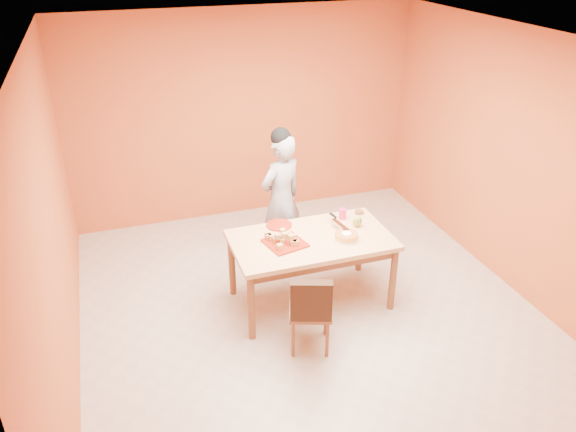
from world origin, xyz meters
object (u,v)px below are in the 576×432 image
object	(u,v)px
person	(281,199)
red_dinner_plate	(279,225)
pastry_platter	(285,243)
sponge_cake	(346,236)
egg_ornament	(357,221)
magenta_glass	(343,214)
checker_tin	(359,212)
dining_chair	(311,309)
dining_table	(311,246)

from	to	relation	value
person	red_dinner_plate	world-z (taller)	person
pastry_platter	sponge_cake	xyz separation A→B (m)	(0.61, -0.11, 0.03)
sponge_cake	egg_ornament	size ratio (longest dim) A/B	1.84
pastry_platter	red_dinner_plate	bearing A→B (deg)	81.03
magenta_glass	checker_tin	bearing A→B (deg)	13.19
person	checker_tin	world-z (taller)	person
person	magenta_glass	size ratio (longest dim) A/B	13.85
person	red_dinner_plate	xyz separation A→B (m)	(-0.21, -0.58, -0.00)
pastry_platter	magenta_glass	distance (m)	0.81
magenta_glass	sponge_cake	bearing A→B (deg)	-108.49
pastry_platter	egg_ornament	xyz separation A→B (m)	(0.82, 0.10, 0.05)
pastry_platter	red_dinner_plate	size ratio (longest dim) A/B	1.33
dining_chair	person	xyz separation A→B (m)	(0.24, 1.62, 0.33)
dining_chair	egg_ornament	xyz separation A→B (m)	(0.79, 0.76, 0.39)
red_dinner_plate	egg_ornament	distance (m)	0.81
dining_table	red_dinner_plate	distance (m)	0.43
dining_table	pastry_platter	distance (m)	0.31
person	pastry_platter	distance (m)	0.99
sponge_cake	checker_tin	world-z (taller)	sponge_cake
dining_chair	red_dinner_plate	bearing A→B (deg)	107.64
person	sponge_cake	size ratio (longest dim) A/B	6.61
dining_chair	egg_ornament	world-z (taller)	egg_ornament
sponge_cake	magenta_glass	size ratio (longest dim) A/B	2.10
person	magenta_glass	xyz separation A→B (m)	(0.48, -0.64, 0.05)
dining_chair	sponge_cake	size ratio (longest dim) A/B	3.61
red_dinner_plate	sponge_cake	distance (m)	0.73
pastry_platter	red_dinner_plate	xyz separation A→B (m)	(0.06, 0.38, -0.00)
pastry_platter	egg_ornament	distance (m)	0.83
dining_table	magenta_glass	world-z (taller)	magenta_glass
dining_table	sponge_cake	world-z (taller)	sponge_cake
dining_table	magenta_glass	distance (m)	0.57
dining_chair	red_dinner_plate	distance (m)	1.09
dining_chair	checker_tin	xyz separation A→B (m)	(0.94, 1.03, 0.34)
dining_chair	checker_tin	bearing A→B (deg)	66.85
dining_table	checker_tin	world-z (taller)	checker_tin
egg_ornament	magenta_glass	bearing A→B (deg)	92.21
pastry_platter	person	bearing A→B (deg)	74.24
dining_table	egg_ornament	distance (m)	0.56
red_dinner_plate	dining_chair	bearing A→B (deg)	-91.60
dining_table	sponge_cake	size ratio (longest dim) A/B	6.88
red_dinner_plate	sponge_cake	xyz separation A→B (m)	(0.55, -0.48, 0.03)
checker_tin	dining_chair	bearing A→B (deg)	-132.39
egg_ornament	pastry_platter	bearing A→B (deg)	170.64
red_dinner_plate	egg_ornament	bearing A→B (deg)	-19.89
red_dinner_plate	magenta_glass	xyz separation A→B (m)	(0.69, -0.06, 0.05)
dining_table	magenta_glass	bearing A→B (deg)	32.23
dining_chair	pastry_platter	world-z (taller)	dining_chair
person	egg_ornament	size ratio (longest dim) A/B	12.16
person	checker_tin	size ratio (longest dim) A/B	15.74
dining_table	sponge_cake	distance (m)	0.37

